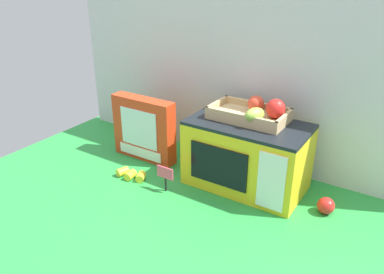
{
  "coord_description": "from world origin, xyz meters",
  "views": [
    {
      "loc": [
        0.65,
        -1.17,
        0.78
      ],
      "look_at": [
        -0.09,
        -0.01,
        0.15
      ],
      "focal_mm": 36.12,
      "sensor_mm": 36.0,
      "label": 1
    }
  ],
  "objects_px": {
    "toy_microwave": "(247,155)",
    "cookie_set_box": "(144,129)",
    "price_sign": "(165,175)",
    "loose_toy_banana": "(131,174)",
    "food_groups_crate": "(255,113)",
    "loose_toy_apple": "(326,206)"
  },
  "relations": [
    {
      "from": "toy_microwave",
      "to": "loose_toy_banana",
      "type": "distance_m",
      "value": 0.46
    },
    {
      "from": "food_groups_crate",
      "to": "loose_toy_apple",
      "type": "relative_size",
      "value": 4.74
    },
    {
      "from": "food_groups_crate",
      "to": "price_sign",
      "type": "bearing_deg",
      "value": -135.21
    },
    {
      "from": "toy_microwave",
      "to": "cookie_set_box",
      "type": "bearing_deg",
      "value": -176.41
    },
    {
      "from": "toy_microwave",
      "to": "loose_toy_banana",
      "type": "height_order",
      "value": "toy_microwave"
    },
    {
      "from": "price_sign",
      "to": "loose_toy_banana",
      "type": "height_order",
      "value": "price_sign"
    },
    {
      "from": "loose_toy_apple",
      "to": "cookie_set_box",
      "type": "bearing_deg",
      "value": -179.2
    },
    {
      "from": "price_sign",
      "to": "loose_toy_banana",
      "type": "distance_m",
      "value": 0.18
    },
    {
      "from": "price_sign",
      "to": "food_groups_crate",
      "type": "bearing_deg",
      "value": 44.79
    },
    {
      "from": "cookie_set_box",
      "to": "loose_toy_banana",
      "type": "distance_m",
      "value": 0.22
    },
    {
      "from": "food_groups_crate",
      "to": "price_sign",
      "type": "height_order",
      "value": "food_groups_crate"
    },
    {
      "from": "cookie_set_box",
      "to": "price_sign",
      "type": "distance_m",
      "value": 0.3
    },
    {
      "from": "toy_microwave",
      "to": "price_sign",
      "type": "xyz_separation_m",
      "value": [
        -0.23,
        -0.2,
        -0.06
      ]
    },
    {
      "from": "price_sign",
      "to": "toy_microwave",
      "type": "bearing_deg",
      "value": 41.02
    },
    {
      "from": "toy_microwave",
      "to": "cookie_set_box",
      "type": "relative_size",
      "value": 1.49
    },
    {
      "from": "toy_microwave",
      "to": "loose_toy_apple",
      "type": "distance_m",
      "value": 0.32
    },
    {
      "from": "food_groups_crate",
      "to": "price_sign",
      "type": "distance_m",
      "value": 0.39
    },
    {
      "from": "toy_microwave",
      "to": "food_groups_crate",
      "type": "height_order",
      "value": "food_groups_crate"
    },
    {
      "from": "cookie_set_box",
      "to": "food_groups_crate",
      "type": "bearing_deg",
      "value": 7.59
    },
    {
      "from": "toy_microwave",
      "to": "cookie_set_box",
      "type": "xyz_separation_m",
      "value": [
        -0.46,
        -0.03,
        0.01
      ]
    },
    {
      "from": "cookie_set_box",
      "to": "price_sign",
      "type": "height_order",
      "value": "cookie_set_box"
    },
    {
      "from": "toy_microwave",
      "to": "loose_toy_apple",
      "type": "relative_size",
      "value": 7.37
    }
  ]
}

